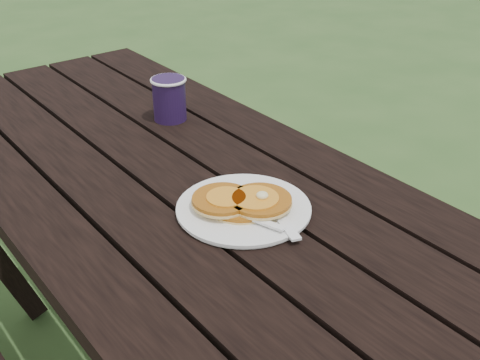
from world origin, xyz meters
TOP-DOWN VIEW (x-y plane):
  - picnic_table at (0.00, 0.00)m, footprint 1.36×1.80m
  - plate at (0.03, -0.22)m, footprint 0.33×0.33m
  - pancake_stack at (0.02, -0.22)m, footprint 0.18×0.17m
  - knife at (0.06, -0.28)m, footprint 0.08×0.18m
  - fork at (0.01, -0.28)m, footprint 0.08×0.16m
  - coffee_cup at (0.16, 0.26)m, footprint 0.09×0.09m

SIDE VIEW (x-z plane):
  - picnic_table at x=0.00m, z-range -0.01..0.74m
  - plate at x=0.03m, z-range 0.75..0.76m
  - knife at x=0.06m, z-range 0.76..0.76m
  - fork at x=0.01m, z-range 0.77..0.77m
  - pancake_stack at x=0.02m, z-range 0.76..0.79m
  - coffee_cup at x=0.16m, z-range 0.76..0.87m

